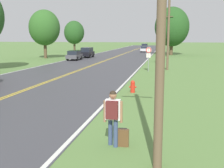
{
  "coord_description": "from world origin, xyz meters",
  "views": [
    {
      "loc": [
        9.33,
        -5.13,
        3.49
      ],
      "look_at": [
        6.64,
        8.34,
        1.2
      ],
      "focal_mm": 45.0,
      "sensor_mm": 36.0,
      "label": 1
    }
  ],
  "objects_px": {
    "car_dark_grey_hatchback_approaching": "(74,55)",
    "car_black_suv_mid_near": "(87,52)",
    "tree_left_verge": "(172,27)",
    "tree_far_back": "(74,32)",
    "car_dark_blue_sedan_receding": "(145,46)",
    "fire_hydrant": "(133,86)",
    "traffic_sign": "(149,53)",
    "car_silver_hatchback_mid_far": "(145,49)",
    "suitcase": "(123,138)",
    "hitchhiker_person": "(113,113)",
    "tree_right_cluster": "(44,28)"
  },
  "relations": [
    {
      "from": "car_silver_hatchback_mid_far",
      "to": "tree_far_back",
      "type": "bearing_deg",
      "value": -89.62
    },
    {
      "from": "hitchhiker_person",
      "to": "car_black_suv_mid_near",
      "type": "bearing_deg",
      "value": 16.23
    },
    {
      "from": "tree_right_cluster",
      "to": "car_dark_blue_sedan_receding",
      "type": "relative_size",
      "value": 1.69
    },
    {
      "from": "traffic_sign",
      "to": "tree_far_back",
      "type": "bearing_deg",
      "value": 118.71
    },
    {
      "from": "traffic_sign",
      "to": "car_dark_blue_sedan_receding",
      "type": "distance_m",
      "value": 60.6
    },
    {
      "from": "tree_far_back",
      "to": "car_black_suv_mid_near",
      "type": "bearing_deg",
      "value": -65.5
    },
    {
      "from": "suitcase",
      "to": "tree_right_cluster",
      "type": "distance_m",
      "value": 40.74
    },
    {
      "from": "tree_left_verge",
      "to": "car_dark_blue_sedan_receding",
      "type": "xyz_separation_m",
      "value": [
        -7.88,
        31.63,
        -4.77
      ]
    },
    {
      "from": "car_dark_grey_hatchback_approaching",
      "to": "car_black_suv_mid_near",
      "type": "xyz_separation_m",
      "value": [
        0.32,
        5.89,
        0.14
      ]
    },
    {
      "from": "tree_left_verge",
      "to": "car_black_suv_mid_near",
      "type": "bearing_deg",
      "value": -144.76
    },
    {
      "from": "fire_hydrant",
      "to": "traffic_sign",
      "type": "distance_m",
      "value": 11.58
    },
    {
      "from": "car_dark_grey_hatchback_approaching",
      "to": "tree_left_verge",
      "type": "bearing_deg",
      "value": -44.27
    },
    {
      "from": "car_black_suv_mid_near",
      "to": "car_silver_hatchback_mid_far",
      "type": "distance_m",
      "value": 22.4
    },
    {
      "from": "tree_far_back",
      "to": "car_silver_hatchback_mid_far",
      "type": "bearing_deg",
      "value": 2.34
    },
    {
      "from": "suitcase",
      "to": "traffic_sign",
      "type": "bearing_deg",
      "value": 0.52
    },
    {
      "from": "suitcase",
      "to": "car_dark_blue_sedan_receding",
      "type": "distance_m",
      "value": 81.08
    },
    {
      "from": "car_silver_hatchback_mid_far",
      "to": "car_dark_grey_hatchback_approaching",
      "type": "bearing_deg",
      "value": -19.94
    },
    {
      "from": "tree_right_cluster",
      "to": "car_black_suv_mid_near",
      "type": "bearing_deg",
      "value": 26.97
    },
    {
      "from": "hitchhiker_person",
      "to": "tree_far_back",
      "type": "relative_size",
      "value": 0.24
    },
    {
      "from": "fire_hydrant",
      "to": "traffic_sign",
      "type": "relative_size",
      "value": 0.31
    },
    {
      "from": "car_silver_hatchback_mid_far",
      "to": "car_dark_blue_sedan_receding",
      "type": "height_order",
      "value": "car_dark_blue_sedan_receding"
    },
    {
      "from": "car_dark_grey_hatchback_approaching",
      "to": "car_black_suv_mid_near",
      "type": "height_order",
      "value": "car_black_suv_mid_near"
    },
    {
      "from": "fire_hydrant",
      "to": "car_silver_hatchback_mid_far",
      "type": "relative_size",
      "value": 0.2
    },
    {
      "from": "suitcase",
      "to": "car_silver_hatchback_mid_far",
      "type": "xyz_separation_m",
      "value": [
        -4.25,
        59.77,
        0.47
      ]
    },
    {
      "from": "tree_right_cluster",
      "to": "tree_far_back",
      "type": "distance_m",
      "value": 23.47
    },
    {
      "from": "fire_hydrant",
      "to": "tree_left_verge",
      "type": "height_order",
      "value": "tree_left_verge"
    },
    {
      "from": "hitchhiker_person",
      "to": "car_black_suv_mid_near",
      "type": "height_order",
      "value": "hitchhiker_person"
    },
    {
      "from": "tree_far_back",
      "to": "car_dark_blue_sedan_receding",
      "type": "xyz_separation_m",
      "value": [
        15.76,
        21.8,
        -3.91
      ]
    },
    {
      "from": "traffic_sign",
      "to": "car_black_suv_mid_near",
      "type": "xyz_separation_m",
      "value": [
        -11.97,
        18.48,
        -0.97
      ]
    },
    {
      "from": "fire_hydrant",
      "to": "car_dark_blue_sedan_receding",
      "type": "bearing_deg",
      "value": 94.12
    },
    {
      "from": "tree_right_cluster",
      "to": "car_dark_blue_sedan_receding",
      "type": "bearing_deg",
      "value": 73.97
    },
    {
      "from": "suitcase",
      "to": "fire_hydrant",
      "type": "xyz_separation_m",
      "value": [
        -0.8,
        9.02,
        0.11
      ]
    },
    {
      "from": "car_silver_hatchback_mid_far",
      "to": "car_black_suv_mid_near",
      "type": "bearing_deg",
      "value": -23.82
    },
    {
      "from": "tree_left_verge",
      "to": "hitchhiker_person",
      "type": "bearing_deg",
      "value": -92.58
    },
    {
      "from": "suitcase",
      "to": "tree_left_verge",
      "type": "distance_m",
      "value": 49.55
    },
    {
      "from": "tree_far_back",
      "to": "fire_hydrant",
      "type": "bearing_deg",
      "value": -67.29
    },
    {
      "from": "car_black_suv_mid_near",
      "to": "tree_left_verge",
      "type": "bearing_deg",
      "value": -55.09
    },
    {
      "from": "hitchhiker_person",
      "to": "car_dark_blue_sedan_receding",
      "type": "distance_m",
      "value": 81.12
    },
    {
      "from": "car_dark_grey_hatchback_approaching",
      "to": "car_dark_blue_sedan_receding",
      "type": "distance_m",
      "value": 48.26
    },
    {
      "from": "car_dark_grey_hatchback_approaching",
      "to": "car_black_suv_mid_near",
      "type": "relative_size",
      "value": 0.94
    },
    {
      "from": "tree_right_cluster",
      "to": "tree_far_back",
      "type": "height_order",
      "value": "tree_right_cluster"
    },
    {
      "from": "tree_right_cluster",
      "to": "car_dark_grey_hatchback_approaching",
      "type": "xyz_separation_m",
      "value": [
        6.02,
        -2.66,
        -4.29
      ]
    },
    {
      "from": "traffic_sign",
      "to": "tree_far_back",
      "type": "distance_m",
      "value": 44.05
    },
    {
      "from": "hitchhiker_person",
      "to": "car_dark_grey_hatchback_approaching",
      "type": "relative_size",
      "value": 0.5
    },
    {
      "from": "hitchhiker_person",
      "to": "tree_left_verge",
      "type": "relative_size",
      "value": 0.19
    },
    {
      "from": "suitcase",
      "to": "car_silver_hatchback_mid_far",
      "type": "height_order",
      "value": "car_silver_hatchback_mid_far"
    },
    {
      "from": "car_dark_grey_hatchback_approaching",
      "to": "fire_hydrant",
      "type": "bearing_deg",
      "value": -155.0
    },
    {
      "from": "hitchhiker_person",
      "to": "tree_right_cluster",
      "type": "relative_size",
      "value": 0.23
    },
    {
      "from": "suitcase",
      "to": "car_black_suv_mid_near",
      "type": "height_order",
      "value": "car_black_suv_mid_near"
    },
    {
      "from": "hitchhiker_person",
      "to": "suitcase",
      "type": "relative_size",
      "value": 2.95
    }
  ]
}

